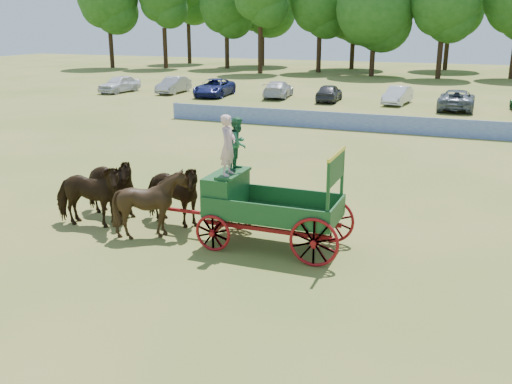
# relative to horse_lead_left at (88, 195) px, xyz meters

# --- Properties ---
(ground) EXTENTS (160.00, 160.00, 0.00)m
(ground) POSITION_rel_horse_lead_left_xyz_m (5.93, 1.92, -1.05)
(ground) COLOR olive
(ground) RESTS_ON ground
(horse_lead_left) EXTENTS (2.65, 1.54, 2.11)m
(horse_lead_left) POSITION_rel_horse_lead_left_xyz_m (0.00, 0.00, 0.00)
(horse_lead_left) COLOR black
(horse_lead_left) RESTS_ON ground
(horse_lead_right) EXTENTS (2.63, 1.46, 2.11)m
(horse_lead_right) POSITION_rel_horse_lead_left_xyz_m (0.00, 1.10, 0.00)
(horse_lead_right) COLOR black
(horse_lead_right) RESTS_ON ground
(horse_wheel_left) EXTENTS (2.19, 2.02, 2.11)m
(horse_wheel_left) POSITION_rel_horse_lead_left_xyz_m (2.40, 0.00, 0.00)
(horse_wheel_left) COLOR black
(horse_wheel_left) RESTS_ON ground
(horse_wheel_right) EXTENTS (2.64, 1.52, 2.11)m
(horse_wheel_right) POSITION_rel_horse_lead_left_xyz_m (2.40, 1.10, 0.00)
(horse_wheel_right) COLOR black
(horse_wheel_right) RESTS_ON ground
(farm_dray) EXTENTS (5.99, 2.00, 3.89)m
(farm_dray) POSITION_rel_horse_lead_left_xyz_m (5.34, 0.57, 0.63)
(farm_dray) COLOR maroon
(farm_dray) RESTS_ON ground
(sponsor_banner) EXTENTS (26.00, 0.08, 1.05)m
(sponsor_banner) POSITION_rel_horse_lead_left_xyz_m (4.93, 19.92, -0.53)
(sponsor_banner) COLOR navy
(sponsor_banner) RESTS_ON ground
(parked_cars) EXTENTS (52.33, 7.52, 1.61)m
(parked_cars) POSITION_rel_horse_lead_left_xyz_m (5.66, 32.02, -0.31)
(parked_cars) COLOR silver
(parked_cars) RESTS_ON ground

